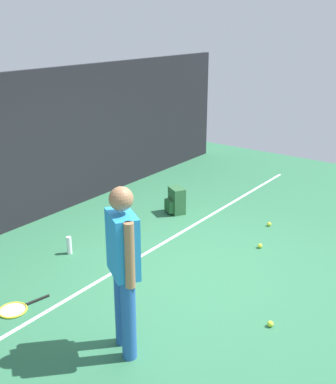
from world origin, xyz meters
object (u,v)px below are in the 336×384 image
tennis_ball_near_player (260,246)px  tennis_ball_far_left (122,201)px  tennis_ball_by_fence (270,324)px  backpack (176,201)px  tennis_racket (15,309)px  tennis_ball_mid_court (269,224)px  tennis_player (123,262)px  water_bottle (69,245)px

tennis_ball_near_player → tennis_ball_far_left: same height
tennis_ball_near_player → tennis_ball_by_fence: same height
backpack → tennis_ball_far_left: bearing=-139.7°
tennis_racket → tennis_ball_mid_court: bearing=172.6°
tennis_player → tennis_ball_far_left: (2.99, 2.73, -0.93)m
tennis_ball_by_fence → tennis_ball_mid_court: bearing=25.5°
tennis_ball_by_fence → tennis_ball_near_player: bearing=29.6°
tennis_ball_by_fence → tennis_player: bearing=140.5°
tennis_ball_far_left → water_bottle: water_bottle is taller
tennis_ball_near_player → water_bottle: water_bottle is taller
backpack → tennis_ball_near_player: size_ratio=6.67×
tennis_player → tennis_ball_mid_court: bearing=125.4°
tennis_ball_mid_court → tennis_ball_far_left: size_ratio=1.00×
tennis_ball_near_player → tennis_ball_far_left: bearing=86.3°
tennis_player → tennis_racket: tennis_player is taller
tennis_racket → tennis_ball_near_player: (3.04, -1.51, 0.02)m
tennis_player → tennis_ball_by_fence: bearing=83.1°
tennis_player → tennis_racket: (-0.23, 1.45, -0.95)m
tennis_ball_near_player → water_bottle: size_ratio=0.26×
tennis_ball_far_left → backpack: bearing=-80.2°
tennis_racket → water_bottle: bearing=-146.4°
tennis_ball_far_left → water_bottle: size_ratio=0.26×
tennis_player → tennis_ball_near_player: bearing=121.5°
tennis_player → tennis_ball_near_player: (2.82, -0.06, -0.93)m
tennis_racket → tennis_ball_far_left: (3.22, 1.28, 0.02)m
tennis_ball_far_left → tennis_player: bearing=-137.7°
tennis_ball_mid_court → tennis_ball_far_left: 2.63m
tennis_player → tennis_ball_mid_court: size_ratio=25.76×
tennis_ball_far_left → tennis_ball_near_player: bearing=-93.7°
tennis_ball_by_fence → backpack: bearing=53.2°
tennis_ball_by_fence → tennis_ball_far_left: (1.81, 3.71, 0.00)m
tennis_ball_near_player → tennis_ball_far_left: (0.18, 2.79, 0.00)m
backpack → water_bottle: backpack is taller
tennis_racket → tennis_ball_far_left: size_ratio=9.62×
tennis_ball_mid_court → water_bottle: water_bottle is taller
backpack → water_bottle: bearing=-68.2°
tennis_player → backpack: tennis_player is taller
backpack → tennis_ball_by_fence: (-1.99, -2.66, -0.18)m
tennis_ball_by_fence → water_bottle: bearing=92.0°
tennis_ball_by_fence → tennis_ball_far_left: bearing=64.0°
tennis_ball_near_player → tennis_racket: bearing=153.6°
tennis_ball_by_fence → tennis_ball_far_left: 4.13m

